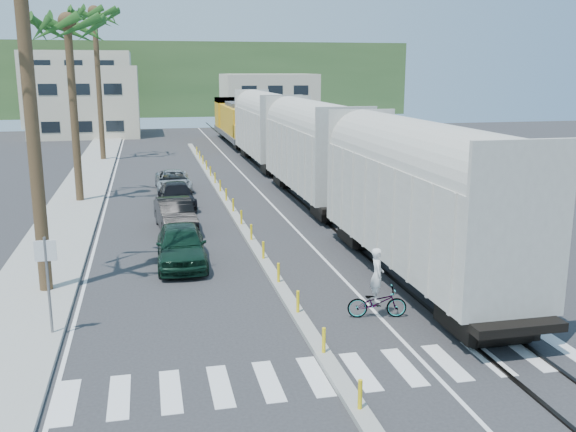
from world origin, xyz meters
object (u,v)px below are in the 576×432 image
object	(u,v)px
cyclist	(377,296)
street_sign	(47,272)
car_second	(175,215)
car_lead	(181,245)

from	to	relation	value
cyclist	street_sign	bearing A→B (deg)	97.17
street_sign	car_second	world-z (taller)	street_sign
car_lead	car_second	distance (m)	5.83
street_sign	cyclist	size ratio (longest dim) A/B	1.34
street_sign	car_second	distance (m)	12.91
car_second	cyclist	size ratio (longest dim) A/B	2.09
cyclist	car_lead	bearing A→B (deg)	49.63
street_sign	car_lead	distance (m)	7.63
car_lead	cyclist	xyz separation A→B (m)	(5.62, -6.92, -0.10)
car_lead	car_second	world-z (taller)	car_lead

